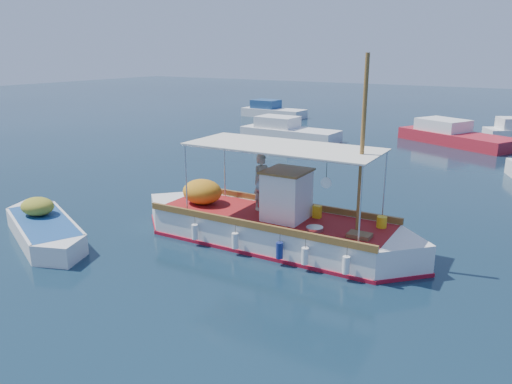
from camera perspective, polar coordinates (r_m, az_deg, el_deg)
The scene contains 6 objects.
ground at distance 16.94m, azimuth 3.56°, elevation -5.90°, with size 160.00×160.00×0.00m, color black.
fishing_caique at distance 16.82m, azimuth 1.66°, elevation -3.96°, with size 10.55×3.16×6.44m.
dinghy at distance 18.74m, azimuth -23.06°, elevation -4.01°, with size 5.56×3.36×1.49m.
bg_boat_nw at distance 36.62m, azimuth 3.60°, elevation 6.81°, with size 7.24×2.57×1.80m.
bg_boat_n at distance 37.34m, azimuth 21.63°, elevation 5.90°, with size 8.38×6.01×1.80m.
bg_boat_far_w at distance 48.96m, azimuth 1.85°, elevation 9.15°, with size 6.24×2.49×1.80m.
Camera 1 is at (7.39, -13.88, 6.31)m, focal length 35.00 mm.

